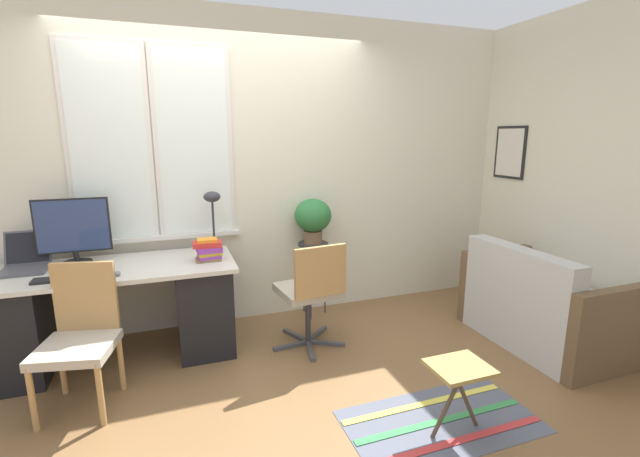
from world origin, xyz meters
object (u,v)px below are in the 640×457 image
at_px(monitor, 73,230).
at_px(desk_lamp, 212,204).
at_px(desk_chair_wooden, 80,335).
at_px(couch_loveseat, 540,309).
at_px(office_chair_swivel, 311,291).
at_px(mouse, 118,273).
at_px(laptop, 25,262).
at_px(keyboard, 69,278).
at_px(plant_stand, 313,252).
at_px(potted_plant, 313,217).
at_px(book_stack, 208,250).
at_px(folding_stool, 459,374).

relative_size(monitor, desk_lamp, 1.01).
distance_m(desk_chair_wooden, couch_loveseat, 3.37).
distance_m(monitor, office_chair_swivel, 1.83).
bearing_deg(desk_chair_wooden, mouse, 67.51).
height_order(laptop, keyboard, laptop).
bearing_deg(monitor, plant_stand, 2.51).
relative_size(couch_loveseat, potted_plant, 2.96).
bearing_deg(office_chair_swivel, plant_stand, -116.70).
bearing_deg(mouse, plant_stand, 17.27).
height_order(book_stack, desk_chair_wooden, book_stack).
bearing_deg(book_stack, office_chair_swivel, -20.70).
bearing_deg(laptop, folding_stool, -34.85).
height_order(laptop, office_chair_swivel, laptop).
xyz_separation_m(keyboard, book_stack, (0.93, 0.15, 0.07)).
bearing_deg(potted_plant, couch_loveseat, -36.90).
height_order(keyboard, mouse, mouse).
relative_size(monitor, mouse, 7.93).
distance_m(mouse, plant_stand, 1.67).
xyz_separation_m(plant_stand, folding_stool, (0.23, -1.83, -0.25)).
xyz_separation_m(laptop, monitor, (0.32, 0.05, 0.20)).
bearing_deg(plant_stand, mouse, -162.73).
bearing_deg(keyboard, monitor, 91.80).
xyz_separation_m(monitor, office_chair_swivel, (1.68, -0.52, -0.50)).
bearing_deg(monitor, keyboard, -88.20).
bearing_deg(mouse, laptop, 149.95).
distance_m(laptop, plant_stand, 2.23).
relative_size(office_chair_swivel, potted_plant, 2.14).
relative_size(couch_loveseat, plant_stand, 1.73).
height_order(desk_chair_wooden, couch_loveseat, desk_chair_wooden).
bearing_deg(potted_plant, keyboard, -165.92).
xyz_separation_m(monitor, desk_lamp, (1.01, 0.04, 0.14)).
height_order(mouse, desk_lamp, desk_lamp).
relative_size(book_stack, plant_stand, 0.32).
height_order(keyboard, book_stack, book_stack).
relative_size(keyboard, couch_loveseat, 0.36).
xyz_separation_m(keyboard, potted_plant, (1.89, 0.47, 0.21)).
relative_size(desk_lamp, book_stack, 2.21).
bearing_deg(keyboard, folding_stool, -32.71).
bearing_deg(potted_plant, mouse, -162.73).
distance_m(monitor, couch_loveseat, 3.67).
height_order(office_chair_swivel, plant_stand, office_chair_swivel).
xyz_separation_m(book_stack, couch_loveseat, (2.50, -0.83, -0.51)).
distance_m(keyboard, mouse, 0.30).
height_order(office_chair_swivel, couch_loveseat, office_chair_swivel).
height_order(mouse, desk_chair_wooden, desk_chair_wooden).
distance_m(book_stack, office_chair_swivel, 0.86).
height_order(office_chair_swivel, folding_stool, office_chair_swivel).
distance_m(monitor, mouse, 0.57).
bearing_deg(keyboard, potted_plant, 14.08).
relative_size(mouse, book_stack, 0.28).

